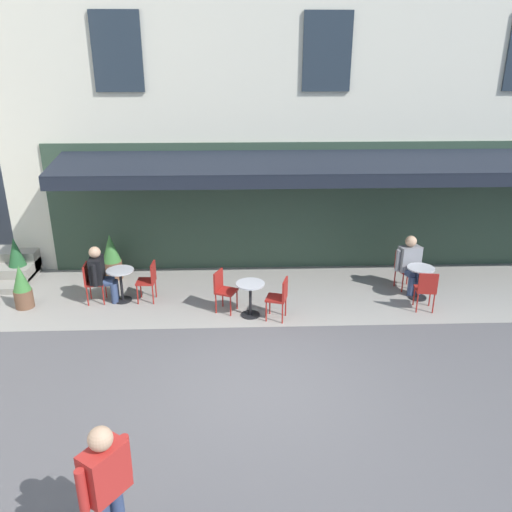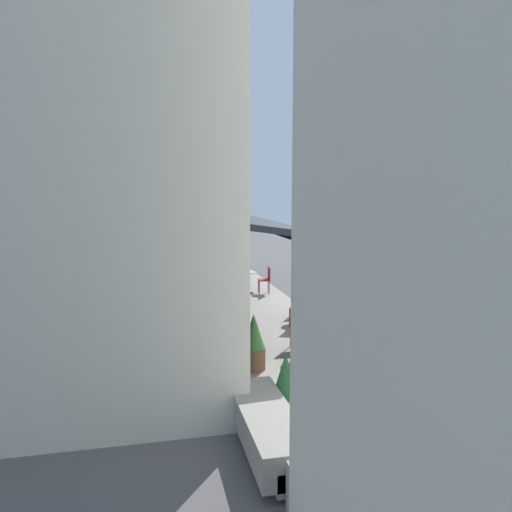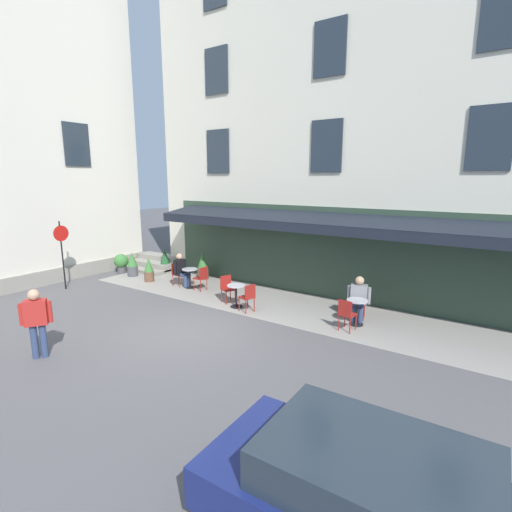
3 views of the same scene
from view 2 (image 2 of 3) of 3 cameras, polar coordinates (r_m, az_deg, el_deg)
ground_plane at (r=14.85m, az=13.58°, el=-6.51°), size 70.00×70.00×0.00m
sidewalk_cafe_terrace at (r=16.80m, az=-1.95°, el=-4.63°), size 20.50×3.20×0.01m
cafe_building_facade at (r=17.57m, az=-23.81°, el=19.88°), size 20.00×10.70×15.00m
back_alley_steps at (r=7.36m, az=3.69°, el=-19.39°), size 2.40×1.75×0.60m
cafe_table_near_entrance at (r=17.17m, az=-0.93°, el=-2.70°), size 0.60×0.60×0.75m
cafe_chair_red_corner_right at (r=17.23m, az=1.16°, el=-2.48°), size 0.45×0.45×0.91m
cafe_chair_red_under_awning at (r=16.90m, az=-2.86°, el=-2.68°), size 0.49×0.49×0.91m
cafe_table_mid_terrace at (r=10.89m, az=5.79°, el=-8.87°), size 0.60×0.60×0.75m
cafe_chair_red_facing_street at (r=11.46m, az=4.89°, el=-7.72°), size 0.42×0.42×0.91m
cafe_chair_red_near_door at (r=10.32m, az=7.16°, el=-9.50°), size 0.43×0.43×0.91m
cafe_table_streetside at (r=22.91m, az=-4.95°, el=-0.10°), size 0.60×0.60×0.75m
cafe_chair_red_corner_left at (r=22.59m, az=-3.56°, el=-0.05°), size 0.56×0.56×0.91m
cafe_chair_red_back_row at (r=23.05m, az=-6.49°, el=0.06°), size 0.52×0.52×0.91m
cafe_table_far_end at (r=13.75m, az=5.22°, el=-5.36°), size 0.60×0.60×0.75m
cafe_chair_red_kerbside at (r=14.35m, az=5.15°, el=-4.57°), size 0.50×0.50×0.91m
cafe_chair_red_by_window at (r=13.12m, az=4.96°, el=-5.74°), size 0.53×0.53×0.91m
seated_patron_in_black at (r=10.47m, az=6.69°, el=-8.38°), size 0.56×0.67×1.31m
seated_companion_in_grey at (r=16.96m, az=-2.20°, el=-2.10°), size 0.66×0.62×1.33m
potted_plant_mid_terrace at (r=7.32m, az=16.76°, el=-17.66°), size 0.62×0.62×0.86m
potted_plant_under_sign at (r=10.10m, az=-0.26°, el=-9.79°), size 0.47×0.47×1.14m
potted_plant_entrance_left at (r=8.04m, az=3.38°, el=-14.69°), size 0.45×0.45×1.08m
potted_plant_entrance_right at (r=7.99m, az=14.10°, el=-15.17°), size 0.45×0.45×1.06m
potted_plant_by_steps at (r=9.16m, az=11.46°, el=-12.32°), size 0.39×0.39×0.98m
parked_car_navy at (r=21.83m, az=14.71°, el=-0.13°), size 4.34×1.90×1.33m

